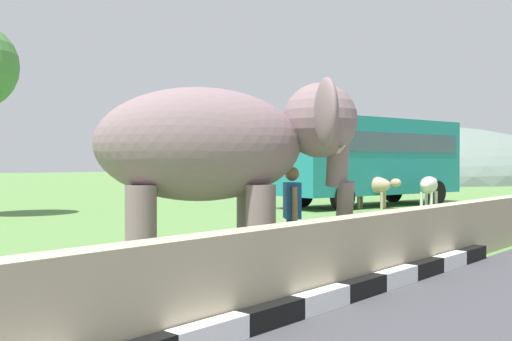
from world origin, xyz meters
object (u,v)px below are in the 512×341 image
object	(u,v)px
person_handler	(292,212)
bus_teal	(371,155)
cow_mid	(429,186)
elephant	(224,148)
cow_near	(373,186)

from	to	relation	value
person_handler	bus_teal	size ratio (longest dim) A/B	0.19
bus_teal	cow_mid	distance (m)	2.73
person_handler	bus_teal	distance (m)	14.85
bus_teal	cow_mid	bearing A→B (deg)	-85.56
bus_teal	person_handler	bearing A→B (deg)	-154.49
elephant	cow_near	world-z (taller)	elephant
cow_mid	elephant	bearing A→B (deg)	-166.47
cow_mid	person_handler	bearing A→B (deg)	-163.80
cow_near	cow_mid	size ratio (longest dim) A/B	1.00
elephant	bus_teal	size ratio (longest dim) A/B	0.45
bus_teal	cow_near	distance (m)	1.93
person_handler	cow_near	bearing A→B (deg)	24.61
person_handler	cow_near	world-z (taller)	person_handler
person_handler	cow_mid	size ratio (longest dim) A/B	0.86
elephant	person_handler	xyz separation A→B (m)	(1.17, -0.39, -1.01)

